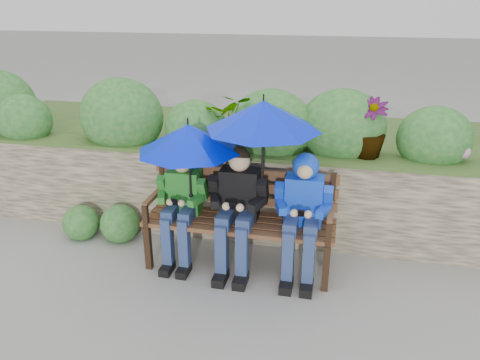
% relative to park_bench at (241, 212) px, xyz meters
% --- Properties ---
extents(ground, '(60.00, 60.00, 0.00)m').
position_rel_park_bench_xyz_m(ground, '(0.01, -0.16, -0.57)').
color(ground, gray).
rests_on(ground, ground).
extents(garden_backdrop, '(8.00, 2.86, 1.78)m').
position_rel_park_bench_xyz_m(garden_backdrop, '(-0.10, 1.44, 0.05)').
color(garden_backdrop, '#4E4939').
rests_on(garden_backdrop, ground).
extents(park_bench, '(1.91, 0.56, 1.01)m').
position_rel_park_bench_xyz_m(park_bench, '(0.00, 0.00, 0.00)').
color(park_bench, black).
rests_on(park_bench, ground).
extents(boy_left, '(0.50, 0.58, 1.18)m').
position_rel_park_bench_xyz_m(boy_left, '(-0.60, -0.09, 0.10)').
color(boy_left, '#277C25').
rests_on(boy_left, ground).
extents(boy_middle, '(0.57, 0.66, 1.27)m').
position_rel_park_bench_xyz_m(boy_middle, '(-0.01, -0.10, 0.13)').
color(boy_middle, black).
rests_on(boy_middle, ground).
extents(boy_right, '(0.55, 0.66, 1.24)m').
position_rel_park_bench_xyz_m(boy_right, '(0.63, -0.09, 0.17)').
color(boy_right, '#0329B9').
rests_on(boy_right, ground).
extents(umbrella_left, '(1.01, 1.01, 0.81)m').
position_rel_park_bench_xyz_m(umbrella_left, '(-0.49, -0.10, 0.78)').
color(umbrella_left, '#001AE5').
rests_on(umbrella_left, ground).
extents(umbrella_right, '(1.09, 1.09, 1.04)m').
position_rel_park_bench_xyz_m(umbrella_right, '(0.22, -0.04, 1.02)').
color(umbrella_right, '#001AE5').
rests_on(umbrella_right, ground).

